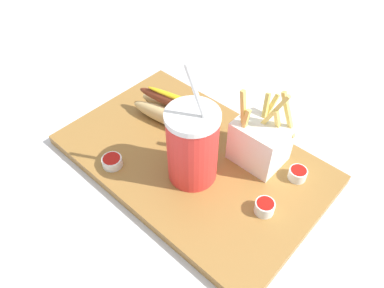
{
  "coord_description": "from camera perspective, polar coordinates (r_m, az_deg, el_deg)",
  "views": [
    {
      "loc": [
        0.31,
        -0.34,
        0.52
      ],
      "look_at": [
        0.0,
        0.0,
        0.05
      ],
      "focal_mm": 33.98,
      "sensor_mm": 36.0,
      "label": 1
    }
  ],
  "objects": [
    {
      "name": "food_tray",
      "position": [
        0.68,
        0.0,
        -2.34
      ],
      "size": [
        0.48,
        0.31,
        0.02
      ],
      "primitive_type": "cube",
      "color": "olive",
      "rests_on": "ground_plane"
    },
    {
      "name": "ketchup_cup_3",
      "position": [
        0.66,
        16.27,
        -4.47
      ],
      "size": [
        0.03,
        0.03,
        0.02
      ],
      "color": "white",
      "rests_on": "food_tray"
    },
    {
      "name": "hot_dog_1",
      "position": [
        0.72,
        -2.5,
        5.08
      ],
      "size": [
        0.19,
        0.1,
        0.07
      ],
      "color": "#DBB775",
      "rests_on": "food_tray"
    },
    {
      "name": "ketchup_cup_2",
      "position": [
        0.6,
        11.34,
        -9.62
      ],
      "size": [
        0.03,
        0.03,
        0.02
      ],
      "color": "white",
      "rests_on": "food_tray"
    },
    {
      "name": "ketchup_cup_1",
      "position": [
        0.67,
        -12.44,
        -2.66
      ],
      "size": [
        0.04,
        0.04,
        0.02
      ],
      "color": "white",
      "rests_on": "food_tray"
    },
    {
      "name": "ground_plane",
      "position": [
        0.7,
        0.0,
        -3.43
      ],
      "size": [
        2.4,
        2.4,
        0.02
      ],
      "primitive_type": "cube",
      "color": "silver"
    },
    {
      "name": "fries_basket",
      "position": [
        0.65,
        10.7,
        0.49
      ],
      "size": [
        0.09,
        0.08,
        0.16
      ],
      "color": "white",
      "rests_on": "food_tray"
    },
    {
      "name": "soda_cup",
      "position": [
        0.59,
        0.08,
        -0.28
      ],
      "size": [
        0.09,
        0.09,
        0.23
      ],
      "color": "red",
      "rests_on": "food_tray"
    }
  ]
}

